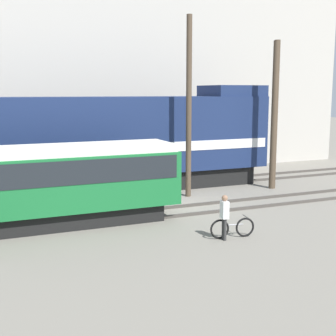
% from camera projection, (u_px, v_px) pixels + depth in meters
% --- Properties ---
extents(ground_plane, '(120.00, 120.00, 0.00)m').
position_uv_depth(ground_plane, '(176.00, 207.00, 21.11)').
color(ground_plane, slate).
extents(track_near, '(60.00, 1.50, 0.14)m').
position_uv_depth(track_near, '(184.00, 210.00, 20.27)').
color(track_near, '#47423D').
rests_on(track_near, ground).
extents(track_far, '(60.00, 1.51, 0.14)m').
position_uv_depth(track_far, '(142.00, 187.00, 25.20)').
color(track_far, '#47423D').
rests_on(track_far, ground).
extents(building_backdrop, '(34.08, 6.00, 13.78)m').
position_uv_depth(building_backdrop, '(101.00, 65.00, 31.17)').
color(building_backdrop, '#B7B2A8').
rests_on(building_backdrop, ground).
extents(freight_locomotive, '(17.45, 3.04, 5.50)m').
position_uv_depth(freight_locomotive, '(112.00, 142.00, 24.16)').
color(freight_locomotive, black).
rests_on(freight_locomotive, ground).
extents(streetcar, '(10.69, 2.54, 3.11)m').
position_uv_depth(streetcar, '(39.00, 182.00, 17.66)').
color(streetcar, black).
rests_on(streetcar, ground).
extents(bicycle, '(1.66, 0.45, 0.77)m').
position_uv_depth(bicycle, '(232.00, 228.00, 16.63)').
color(bicycle, black).
rests_on(bicycle, ground).
extents(person, '(0.27, 0.39, 1.61)m').
position_uv_depth(person, '(224.00, 213.00, 16.30)').
color(person, '#333333').
rests_on(person, ground).
extents(utility_pole_left, '(0.27, 0.27, 8.74)m').
position_uv_depth(utility_pole_left, '(189.00, 108.00, 22.61)').
color(utility_pole_left, '#4C3D2D').
rests_on(utility_pole_left, ground).
extents(utility_pole_center, '(0.30, 0.30, 7.75)m').
position_uv_depth(utility_pole_center, '(274.00, 116.00, 24.60)').
color(utility_pole_center, '#4C3D2D').
rests_on(utility_pole_center, ground).
extents(utility_pole_right, '(0.29, 0.29, 7.78)m').
position_uv_depth(utility_pole_right, '(275.00, 116.00, 24.62)').
color(utility_pole_right, '#4C3D2D').
rests_on(utility_pole_right, ground).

